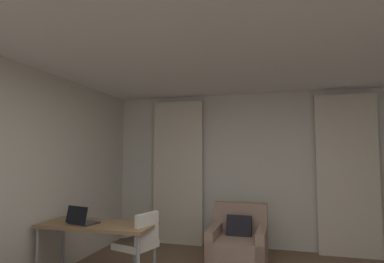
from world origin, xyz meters
TOP-DOWN VIEW (x-y plane):
  - wall_window at (0.00, 3.03)m, footprint 5.12×0.06m
  - ceiling at (0.00, 0.00)m, footprint 5.12×6.12m
  - curtain_left_panel at (-1.38, 2.90)m, footprint 0.90×0.06m
  - curtain_right_panel at (1.38, 2.90)m, footprint 0.90×0.06m
  - armchair at (-0.23, 2.13)m, footprint 0.81×0.80m
  - desk at (-1.76, 0.94)m, footprint 1.38×0.56m
  - desk_chair at (-1.26, 1.01)m, footprint 0.50×0.50m
  - laptop at (-1.92, 0.85)m, footprint 0.37×0.32m

SIDE VIEW (x-z plane):
  - armchair at x=-0.23m, z-range -0.14..0.68m
  - desk_chair at x=-1.26m, z-range -0.05..0.83m
  - desk at x=-1.76m, z-range 0.30..1.04m
  - laptop at x=-1.92m, z-range 0.67..0.89m
  - curtain_left_panel at x=-1.38m, z-range 0.00..2.50m
  - curtain_right_panel at x=1.38m, z-range 0.00..2.50m
  - wall_window at x=0.00m, z-range 0.00..2.60m
  - ceiling at x=0.00m, z-range 2.60..2.66m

